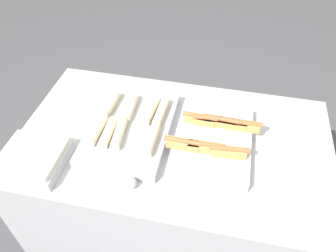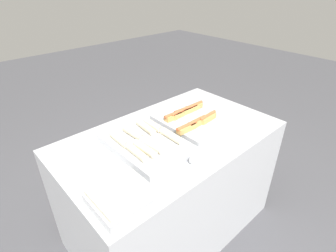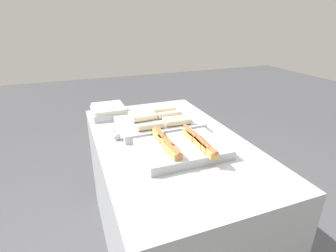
{
  "view_description": "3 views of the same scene",
  "coord_description": "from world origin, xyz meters",
  "views": [
    {
      "loc": [
        0.2,
        -1.03,
        2.0
      ],
      "look_at": [
        -0.03,
        0.0,
        0.95
      ],
      "focal_mm": 35.0,
      "sensor_mm": 36.0,
      "label": 1
    },
    {
      "loc": [
        -0.99,
        -1.06,
        1.8
      ],
      "look_at": [
        -0.03,
        0.0,
        0.95
      ],
      "focal_mm": 28.0,
      "sensor_mm": 36.0,
      "label": 2
    },
    {
      "loc": [
        1.34,
        -0.53,
        1.57
      ],
      "look_at": [
        -0.03,
        0.0,
        0.95
      ],
      "focal_mm": 28.0,
      "sensor_mm": 36.0,
      "label": 3
    }
  ],
  "objects": [
    {
      "name": "ground_plane",
      "position": [
        0.0,
        0.0,
        0.0
      ],
      "size": [
        12.0,
        12.0,
        0.0
      ],
      "primitive_type": "plane",
      "color": "#4C4C51"
    },
    {
      "name": "counter",
      "position": [
        0.0,
        0.0,
        0.44
      ],
      "size": [
        1.46,
        0.86,
        0.87
      ],
      "color": "#B7BABF",
      "rests_on": "ground_plane"
    },
    {
      "name": "tray_hotdogs",
      "position": [
        0.18,
        0.01,
        0.91
      ],
      "size": [
        0.42,
        0.46,
        0.1
      ],
      "color": "#B7BABF",
      "rests_on": "counter"
    },
    {
      "name": "tray_wraps",
      "position": [
        -0.21,
        0.0,
        0.91
      ],
      "size": [
        0.37,
        0.54,
        0.09
      ],
      "color": "#B7BABF",
      "rests_on": "counter"
    },
    {
      "name": "tray_side_front",
      "position": [
        -0.56,
        -0.27,
        0.91
      ],
      "size": [
        0.27,
        0.25,
        0.07
      ],
      "color": "#B7BABF",
      "rests_on": "counter"
    },
    {
      "name": "serving_spoon_near",
      "position": [
        -0.14,
        -0.3,
        0.89
      ],
      "size": [
        0.26,
        0.05,
        0.05
      ],
      "color": "#B2B5BA",
      "rests_on": "counter"
    }
  ]
}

